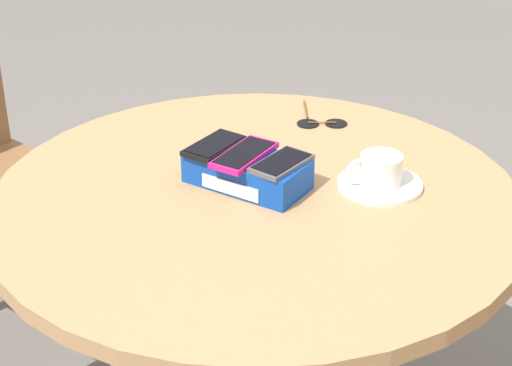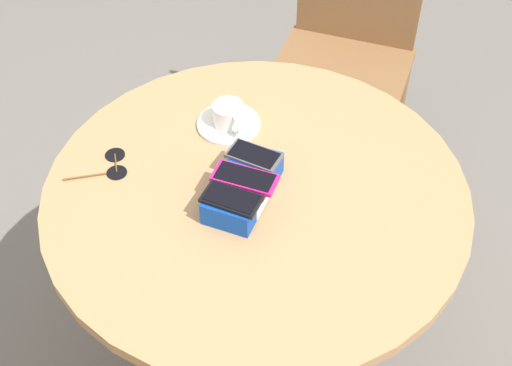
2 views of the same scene
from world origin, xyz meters
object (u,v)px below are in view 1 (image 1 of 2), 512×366
(phone_black, at_px, (215,146))
(saucer, at_px, (380,184))
(sunglasses, at_px, (320,122))
(phone_magenta, at_px, (244,155))
(phone_box, at_px, (247,171))
(phone_gray, at_px, (282,163))
(round_table, at_px, (256,248))
(coffee_cup, at_px, (380,169))

(phone_black, xyz_separation_m, saucer, (0.29, 0.08, -0.06))
(sunglasses, bearing_deg, phone_magenta, -96.32)
(phone_box, distance_m, saucer, 0.24)
(phone_gray, relative_size, saucer, 0.84)
(phone_box, relative_size, sunglasses, 1.72)
(round_table, distance_m, phone_black, 0.20)
(phone_box, bearing_deg, phone_black, 171.76)
(phone_black, distance_m, phone_gray, 0.14)
(saucer, bearing_deg, sunglasses, 130.06)
(phone_black, bearing_deg, sunglasses, 71.80)
(phone_magenta, relative_size, sunglasses, 1.10)
(round_table, distance_m, sunglasses, 0.36)
(coffee_cup, bearing_deg, phone_magenta, -158.16)
(phone_black, distance_m, sunglasses, 0.32)
(phone_magenta, relative_size, coffee_cup, 1.55)
(phone_black, bearing_deg, phone_gray, -7.74)
(phone_black, height_order, phone_gray, same)
(phone_box, relative_size, phone_gray, 1.78)
(round_table, xyz_separation_m, sunglasses, (0.01, 0.34, 0.12))
(round_table, height_order, coffee_cup, coffee_cup)
(phone_black, xyz_separation_m, sunglasses, (0.10, 0.30, -0.06))
(round_table, xyz_separation_m, phone_black, (-0.09, 0.03, 0.18))
(round_table, bearing_deg, phone_gray, 17.46)
(round_table, xyz_separation_m, coffee_cup, (0.19, 0.11, 0.15))
(phone_black, xyz_separation_m, coffee_cup, (0.29, 0.08, -0.03))
(round_table, bearing_deg, phone_magenta, 149.27)
(sunglasses, bearing_deg, round_table, -90.90)
(phone_box, xyz_separation_m, coffee_cup, (0.22, 0.09, 0.01))
(phone_magenta, height_order, coffee_cup, phone_magenta)
(round_table, bearing_deg, phone_box, 140.17)
(round_table, distance_m, phone_magenta, 0.18)
(coffee_cup, bearing_deg, phone_gray, -148.10)
(phone_gray, distance_m, coffee_cup, 0.18)
(phone_black, distance_m, saucer, 0.31)
(phone_box, bearing_deg, coffee_cup, 21.16)
(saucer, height_order, sunglasses, saucer)
(phone_black, distance_m, phone_magenta, 0.07)
(round_table, height_order, saucer, saucer)
(saucer, bearing_deg, phone_box, -158.67)
(phone_magenta, distance_m, coffee_cup, 0.24)
(phone_box, height_order, phone_gray, phone_gray)
(phone_gray, bearing_deg, saucer, 31.95)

